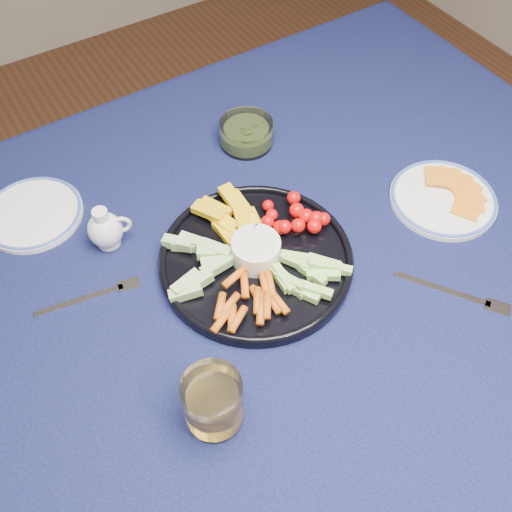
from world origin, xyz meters
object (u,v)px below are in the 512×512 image
dining_table (214,310)px  crudite_platter (255,257)px  creamer_pitcher (106,229)px  side_plate_extra (33,213)px  juice_tumbler (213,403)px  pickle_bowl (246,134)px  cheese_plate (444,198)px

dining_table → crudite_platter: (0.08, -0.01, 0.11)m
creamer_pitcher → side_plate_extra: 0.16m
juice_tumbler → side_plate_extra: size_ratio=0.55×
dining_table → pickle_bowl: (0.23, 0.26, 0.11)m
creamer_pitcher → crudite_platter: bearing=-42.6°
dining_table → crudite_platter: 0.14m
crudite_platter → cheese_plate: bearing=-9.7°
crudite_platter → pickle_bowl: bearing=61.0°
creamer_pitcher → cheese_plate: (0.57, -0.24, -0.03)m
pickle_bowl → juice_tumbler: 0.58m
dining_table → side_plate_extra: 0.37m
dining_table → juice_tumbler: bearing=-117.8°
pickle_bowl → side_plate_extra: pickle_bowl is taller
crudite_platter → cheese_plate: (0.37, -0.06, -0.01)m
cheese_plate → juice_tumbler: 0.58m
crudite_platter → dining_table: bearing=174.9°
crudite_platter → side_plate_extra: bearing=132.8°
creamer_pitcher → juice_tumbler: 0.37m
crudite_platter → juice_tumbler: (-0.19, -0.20, 0.02)m
pickle_bowl → creamer_pitcher: bearing=-164.8°
crudite_platter → side_plate_extra: (-0.28, 0.31, -0.01)m
dining_table → cheese_plate: bearing=-8.9°
cheese_plate → crudite_platter: bearing=170.3°
pickle_bowl → cheese_plate: 0.40m
side_plate_extra → juice_tumbler: bearing=-79.5°
pickle_bowl → side_plate_extra: 0.44m
pickle_bowl → juice_tumbler: bearing=-126.1°
juice_tumbler → side_plate_extra: (-0.09, 0.51, -0.04)m
pickle_bowl → cheese_plate: bearing=-55.9°
pickle_bowl → side_plate_extra: (-0.43, 0.04, -0.02)m
creamer_pitcher → pickle_bowl: size_ratio=0.77×
crudite_platter → pickle_bowl: (0.15, 0.27, 0.00)m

